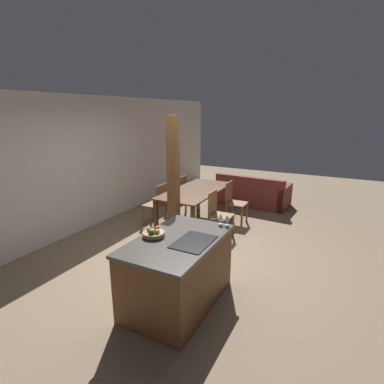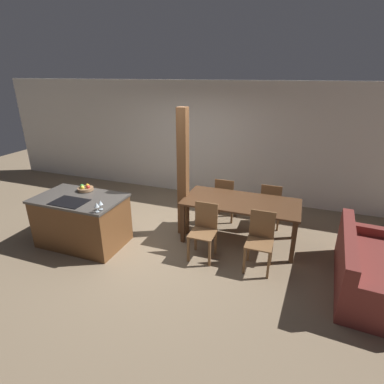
{
  "view_description": "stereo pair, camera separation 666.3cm",
  "coord_description": "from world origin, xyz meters",
  "px_view_note": "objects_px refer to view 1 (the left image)",
  "views": [
    {
      "loc": [
        -4.11,
        -2.23,
        2.39
      ],
      "look_at": [
        0.6,
        0.2,
        0.95
      ],
      "focal_mm": 28.0,
      "sensor_mm": 36.0,
      "label": 1
    },
    {
      "loc": [
        2.23,
        -4.26,
        2.85
      ],
      "look_at": [
        0.6,
        0.2,
        0.95
      ],
      "focal_mm": 28.0,
      "sensor_mm": 36.0,
      "label": 2
    }
  ],
  "objects_px": {
    "fruit_bowl": "(154,233)",
    "wine_glass_middle": "(221,217)",
    "dining_chair_far_left": "(157,204)",
    "wine_glass_near": "(227,218)",
    "dining_chair_near_left": "(218,214)",
    "dining_chair_near_right": "(234,201)",
    "timber_post": "(173,182)",
    "couch": "(253,194)",
    "dining_table": "(196,194)",
    "dining_chair_far_right": "(178,194)",
    "kitchen_island": "(178,271)"
  },
  "relations": [
    {
      "from": "dining_chair_near_right",
      "to": "dining_chair_near_left",
      "type": "bearing_deg",
      "value": 180.0
    },
    {
      "from": "dining_chair_near_right",
      "to": "fruit_bowl",
      "type": "bearing_deg",
      "value": -179.08
    },
    {
      "from": "kitchen_island",
      "to": "dining_chair_far_left",
      "type": "relative_size",
      "value": 1.63
    },
    {
      "from": "timber_post",
      "to": "dining_chair_near_right",
      "type": "bearing_deg",
      "value": -22.55
    },
    {
      "from": "wine_glass_near",
      "to": "wine_glass_middle",
      "type": "distance_m",
      "value": 0.09
    },
    {
      "from": "dining_chair_near_right",
      "to": "dining_chair_far_right",
      "type": "height_order",
      "value": "same"
    },
    {
      "from": "dining_chair_near_left",
      "to": "timber_post",
      "type": "xyz_separation_m",
      "value": [
        -0.6,
        0.62,
        0.68
      ]
    },
    {
      "from": "kitchen_island",
      "to": "dining_table",
      "type": "bearing_deg",
      "value": 21.96
    },
    {
      "from": "dining_table",
      "to": "dining_chair_far_left",
      "type": "relative_size",
      "value": 2.19
    },
    {
      "from": "fruit_bowl",
      "to": "dining_chair_far_left",
      "type": "distance_m",
      "value": 2.68
    },
    {
      "from": "dining_chair_far_right",
      "to": "couch",
      "type": "height_order",
      "value": "dining_chair_far_right"
    },
    {
      "from": "dining_table",
      "to": "timber_post",
      "type": "distance_m",
      "value": 1.16
    },
    {
      "from": "kitchen_island",
      "to": "dining_chair_near_left",
      "type": "relative_size",
      "value": 1.63
    },
    {
      "from": "fruit_bowl",
      "to": "wine_glass_middle",
      "type": "xyz_separation_m",
      "value": [
        0.75,
        -0.59,
        0.07
      ]
    },
    {
      "from": "dining_chair_far_left",
      "to": "dining_chair_near_left",
      "type": "bearing_deg",
      "value": 90.0
    },
    {
      "from": "kitchen_island",
      "to": "timber_post",
      "type": "xyz_separation_m",
      "value": [
        1.53,
        0.97,
        0.72
      ]
    },
    {
      "from": "dining_chair_far_left",
      "to": "wine_glass_near",
      "type": "bearing_deg",
      "value": 55.43
    },
    {
      "from": "kitchen_island",
      "to": "dining_chair_near_left",
      "type": "bearing_deg",
      "value": 9.14
    },
    {
      "from": "dining_chair_far_right",
      "to": "timber_post",
      "type": "relative_size",
      "value": 0.39
    },
    {
      "from": "wine_glass_middle",
      "to": "dining_chair_far_left",
      "type": "xyz_separation_m",
      "value": [
        1.46,
        2.03,
        -0.52
      ]
    },
    {
      "from": "dining_chair_far_left",
      "to": "fruit_bowl",
      "type": "bearing_deg",
      "value": 33.1
    },
    {
      "from": "dining_table",
      "to": "fruit_bowl",
      "type": "bearing_deg",
      "value": -164.34
    },
    {
      "from": "dining_chair_far_left",
      "to": "couch",
      "type": "xyz_separation_m",
      "value": [
        2.41,
        -1.39,
        -0.21
      ]
    },
    {
      "from": "fruit_bowl",
      "to": "dining_table",
      "type": "relative_size",
      "value": 0.14
    },
    {
      "from": "dining_chair_near_right",
      "to": "couch",
      "type": "relative_size",
      "value": 0.49
    },
    {
      "from": "dining_chair_near_left",
      "to": "dining_table",
      "type": "bearing_deg",
      "value": 57.19
    },
    {
      "from": "dining_chair_near_left",
      "to": "dining_chair_near_right",
      "type": "relative_size",
      "value": 1.0
    },
    {
      "from": "wine_glass_middle",
      "to": "dining_chair_far_left",
      "type": "distance_m",
      "value": 2.55
    },
    {
      "from": "dining_table",
      "to": "dining_chair_far_right",
      "type": "xyz_separation_m",
      "value": [
        0.45,
        0.7,
        -0.19
      ]
    },
    {
      "from": "dining_chair_far_right",
      "to": "timber_post",
      "type": "height_order",
      "value": "timber_post"
    },
    {
      "from": "dining_chair_far_left",
      "to": "couch",
      "type": "bearing_deg",
      "value": 150.09
    },
    {
      "from": "dining_chair_near_left",
      "to": "dining_chair_far_left",
      "type": "distance_m",
      "value": 1.39
    },
    {
      "from": "wine_glass_middle",
      "to": "dining_table",
      "type": "relative_size",
      "value": 0.07
    },
    {
      "from": "wine_glass_middle",
      "to": "dining_chair_near_left",
      "type": "height_order",
      "value": "wine_glass_middle"
    },
    {
      "from": "dining_chair_near_left",
      "to": "timber_post",
      "type": "bearing_deg",
      "value": 133.97
    },
    {
      "from": "dining_table",
      "to": "dining_chair_far_left",
      "type": "distance_m",
      "value": 0.85
    },
    {
      "from": "kitchen_island",
      "to": "fruit_bowl",
      "type": "distance_m",
      "value": 0.57
    },
    {
      "from": "dining_chair_near_right",
      "to": "timber_post",
      "type": "bearing_deg",
      "value": 157.45
    },
    {
      "from": "wine_glass_near",
      "to": "dining_chair_near_left",
      "type": "relative_size",
      "value": 0.16
    },
    {
      "from": "fruit_bowl",
      "to": "wine_glass_middle",
      "type": "height_order",
      "value": "wine_glass_middle"
    },
    {
      "from": "fruit_bowl",
      "to": "timber_post",
      "type": "relative_size",
      "value": 0.12
    },
    {
      "from": "kitchen_island",
      "to": "dining_chair_near_left",
      "type": "xyz_separation_m",
      "value": [
        2.13,
        0.34,
        0.04
      ]
    },
    {
      "from": "kitchen_island",
      "to": "dining_chair_far_left",
      "type": "height_order",
      "value": "dining_chair_far_left"
    },
    {
      "from": "couch",
      "to": "timber_post",
      "type": "bearing_deg",
      "value": 82.67
    },
    {
      "from": "wine_glass_near",
      "to": "wine_glass_middle",
      "type": "height_order",
      "value": "same"
    },
    {
      "from": "wine_glass_near",
      "to": "timber_post",
      "type": "relative_size",
      "value": 0.06
    },
    {
      "from": "fruit_bowl",
      "to": "wine_glass_near",
      "type": "relative_size",
      "value": 1.86
    },
    {
      "from": "wine_glass_near",
      "to": "dining_chair_near_left",
      "type": "distance_m",
      "value": 1.71
    },
    {
      "from": "wine_glass_near",
      "to": "dining_chair_near_left",
      "type": "bearing_deg",
      "value": 26.43
    },
    {
      "from": "dining_chair_near_right",
      "to": "couch",
      "type": "distance_m",
      "value": 1.53
    }
  ]
}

